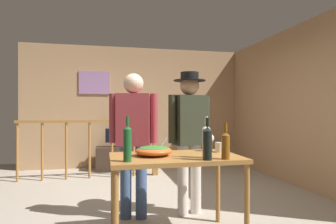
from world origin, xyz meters
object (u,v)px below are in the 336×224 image
flat_screen_tv (118,136)px  wine_bottle_amber (226,145)px  framed_picture (94,83)px  wine_bottle_dark (208,143)px  tv_console (118,158)px  salad_bowl (154,150)px  wine_bottle_clear (206,141)px  mug_white (220,147)px  person_standing_right (189,129)px  stair_railing (112,141)px  wine_glass (210,139)px  wine_bottle_green (127,143)px  serving_table (175,165)px  person_standing_left (134,133)px

flat_screen_tv → wine_bottle_amber: 3.84m
framed_picture → wine_bottle_dark: (1.10, -4.08, -0.90)m
tv_console → flat_screen_tv: bearing=-90.0°
framed_picture → flat_screen_tv: framed_picture is taller
salad_bowl → wine_bottle_clear: wine_bottle_clear is taller
mug_white → person_standing_right: person_standing_right is taller
flat_screen_tv → mug_white: bearing=-74.7°
framed_picture → person_standing_right: (1.22, -3.14, -0.84)m
wine_bottle_dark → wine_bottle_amber: bearing=2.7°
stair_railing → wine_bottle_dark: size_ratio=6.84×
tv_console → flat_screen_tv: size_ratio=1.77×
wine_glass → mug_white: bearing=-53.5°
framed_picture → wine_bottle_clear: size_ratio=1.70×
salad_bowl → wine_bottle_dark: wine_bottle_dark is taller
wine_glass → wine_bottle_clear: bearing=-115.6°
tv_console → salad_bowl: salad_bowl is taller
wine_glass → wine_bottle_green: 1.02m
wine_bottle_amber → serving_table: bearing=143.4°
framed_picture → person_standing_right: 3.47m
tv_console → wine_bottle_green: bearing=-91.2°
tv_console → wine_bottle_dark: (0.62, -3.79, 0.73)m
wine_bottle_green → flat_screen_tv: bearing=88.8°
stair_railing → tv_console: size_ratio=2.84×
stair_railing → person_standing_left: 2.19m
wine_bottle_dark → person_standing_right: size_ratio=0.22×
wine_bottle_amber → wine_bottle_clear: bearing=142.3°
mug_white → flat_screen_tv: bearing=105.3°
person_standing_right → person_standing_left: bearing=-13.7°
salad_bowl → tv_console: bearing=93.2°
framed_picture → wine_bottle_amber: size_ratio=1.99×
framed_picture → wine_glass: (1.33, -3.56, -0.93)m
flat_screen_tv → framed_picture: bearing=146.6°
wine_bottle_dark → mug_white: wine_bottle_dark is taller
serving_table → wine_bottle_clear: (0.25, -0.18, 0.25)m
salad_bowl → wine_bottle_clear: bearing=-26.3°
flat_screen_tv → person_standing_right: bearing=-75.3°
salad_bowl → wine_bottle_clear: size_ratio=0.93×
person_standing_left → flat_screen_tv: bearing=-75.1°
stair_railing → wine_bottle_clear: bearing=-75.3°
person_standing_left → person_standing_right: size_ratio=0.98×
wine_bottle_clear → person_standing_left: 1.01m
salad_bowl → wine_glass: size_ratio=1.94×
mug_white → wine_glass: bearing=126.5°
stair_railing → mug_white: size_ratio=20.36×
wine_glass → wine_bottle_dark: size_ratio=0.49×
mug_white → person_standing_left: (-0.85, 0.52, 0.13)m
serving_table → person_standing_right: person_standing_right is taller
mug_white → stair_railing: bearing=111.3°
framed_picture → stair_railing: bearing=-70.1°
serving_table → wine_glass: (0.44, 0.22, 0.22)m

